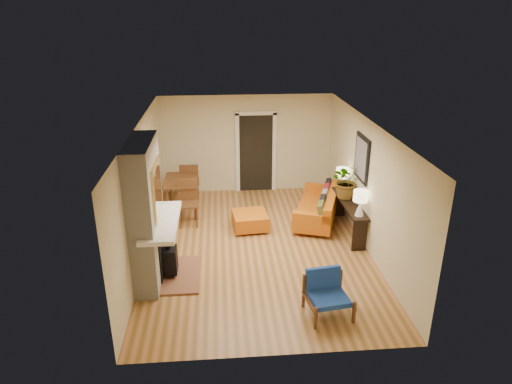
% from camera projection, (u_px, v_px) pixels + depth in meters
% --- Properties ---
extents(room_shell, '(6.50, 6.50, 6.50)m').
position_uv_depth(room_shell, '(272.00, 152.00, 11.57)').
color(room_shell, '#C8804C').
rests_on(room_shell, ground).
extents(fireplace, '(1.09, 1.68, 2.60)m').
position_uv_depth(fireplace, '(148.00, 216.00, 8.01)').
color(fireplace, white).
rests_on(fireplace, ground).
extents(sofa, '(1.44, 2.12, 0.77)m').
position_uv_depth(sofa, '(320.00, 207.00, 10.61)').
color(sofa, silver).
rests_on(sofa, ground).
extents(ottoman, '(0.82, 0.82, 0.38)m').
position_uv_depth(ottoman, '(250.00, 220.00, 10.23)').
color(ottoman, silver).
rests_on(ottoman, ground).
extents(blue_chair, '(0.77, 0.76, 0.71)m').
position_uv_depth(blue_chair, '(327.00, 291.00, 7.37)').
color(blue_chair, brown).
rests_on(blue_chair, ground).
extents(dining_table, '(0.83, 1.92, 1.03)m').
position_uv_depth(dining_table, '(185.00, 186.00, 10.94)').
color(dining_table, brown).
rests_on(dining_table, ground).
extents(console_table, '(0.34, 1.85, 0.72)m').
position_uv_depth(console_table, '(349.00, 208.00, 9.96)').
color(console_table, black).
rests_on(console_table, ground).
extents(lamp_near, '(0.30, 0.30, 0.54)m').
position_uv_depth(lamp_near, '(360.00, 200.00, 9.13)').
color(lamp_near, white).
rests_on(lamp_near, console_table).
extents(lamp_far, '(0.30, 0.30, 0.54)m').
position_uv_depth(lamp_far, '(342.00, 176.00, 10.43)').
color(lamp_far, white).
rests_on(lamp_far, console_table).
extents(houseplant, '(0.78, 0.69, 0.80)m').
position_uv_depth(houseplant, '(347.00, 181.00, 10.00)').
color(houseplant, '#1E5919').
rests_on(houseplant, console_table).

